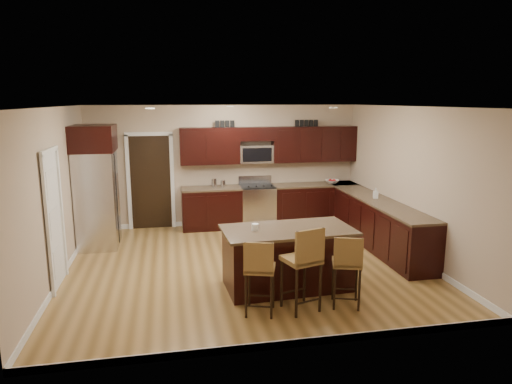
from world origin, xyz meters
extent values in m
plane|color=olive|center=(0.00, 0.00, 0.00)|extent=(6.00, 6.00, 0.00)
plane|color=silver|center=(0.00, 0.00, 2.70)|extent=(6.00, 6.00, 0.00)
plane|color=tan|center=(0.00, 2.75, 1.35)|extent=(6.00, 0.00, 6.00)
plane|color=tan|center=(-3.00, 0.00, 1.35)|extent=(0.00, 5.50, 5.50)
plane|color=tan|center=(3.00, 0.00, 1.35)|extent=(0.00, 5.50, 5.50)
cube|color=black|center=(-0.35, 2.45, 0.44)|extent=(1.30, 0.60, 0.88)
cube|color=black|center=(2.03, 2.45, 0.44)|extent=(1.94, 0.60, 0.88)
cube|color=black|center=(2.70, 0.48, 0.44)|extent=(0.60, 3.35, 0.88)
cube|color=brown|center=(-0.35, 2.45, 0.90)|extent=(1.30, 0.63, 0.04)
cube|color=brown|center=(2.03, 2.45, 0.90)|extent=(1.94, 0.63, 0.04)
cube|color=brown|center=(2.70, 0.48, 0.90)|extent=(0.63, 3.35, 0.04)
cube|color=black|center=(-0.35, 2.58, 1.82)|extent=(1.30, 0.33, 0.80)
cube|color=black|center=(2.03, 2.58, 1.82)|extent=(1.94, 0.33, 0.80)
cube|color=black|center=(0.68, 2.58, 2.07)|extent=(0.76, 0.33, 0.30)
cube|color=silver|center=(0.68, 2.45, 0.45)|extent=(0.76, 0.64, 0.90)
cube|color=black|center=(0.68, 2.45, 0.91)|extent=(0.76, 0.60, 0.03)
cube|color=black|center=(0.68, 2.15, 0.45)|extent=(0.65, 0.01, 0.45)
cube|color=silver|center=(0.68, 2.72, 1.02)|extent=(0.76, 0.05, 0.18)
cube|color=silver|center=(0.68, 2.60, 1.62)|extent=(0.76, 0.31, 0.40)
cube|color=black|center=(-1.65, 2.73, 1.03)|extent=(0.85, 0.03, 2.06)
cube|color=white|center=(-2.98, -0.30, 1.02)|extent=(0.03, 0.80, 2.04)
cube|color=black|center=(0.47, -1.03, 0.44)|extent=(1.89, 1.03, 0.88)
cube|color=brown|center=(0.47, -1.03, 0.90)|extent=(2.00, 1.13, 0.04)
cube|color=black|center=(0.47, -1.03, 0.04)|extent=(1.81, 0.94, 0.09)
cube|color=olive|center=(-0.12, -1.81, 0.63)|extent=(0.48, 0.48, 0.06)
cube|color=olive|center=(-0.17, -1.97, 0.83)|extent=(0.38, 0.15, 0.41)
cylinder|color=black|center=(-0.28, -1.97, 0.30)|extent=(0.03, 0.03, 0.60)
cylinder|color=black|center=(0.05, -1.97, 0.30)|extent=(0.03, 0.03, 0.60)
cylinder|color=black|center=(-0.28, -1.64, 0.30)|extent=(0.03, 0.03, 0.60)
cylinder|color=black|center=(0.05, -1.64, 0.30)|extent=(0.03, 0.03, 0.60)
cube|color=olive|center=(0.45, -1.81, 0.71)|extent=(0.55, 0.55, 0.06)
cube|color=olive|center=(0.50, -2.00, 0.94)|extent=(0.43, 0.17, 0.47)
cylinder|color=black|center=(0.26, -1.99, 0.34)|extent=(0.04, 0.04, 0.68)
cylinder|color=black|center=(0.64, -1.99, 0.34)|extent=(0.04, 0.04, 0.68)
cylinder|color=black|center=(0.26, -1.62, 0.34)|extent=(0.04, 0.04, 0.68)
cylinder|color=black|center=(0.64, -1.62, 0.34)|extent=(0.04, 0.04, 0.68)
cube|color=olive|center=(1.10, -1.81, 0.62)|extent=(0.48, 0.48, 0.05)
cube|color=olive|center=(1.05, -1.97, 0.82)|extent=(0.38, 0.15, 0.41)
cylinder|color=black|center=(0.93, -1.97, 0.30)|extent=(0.03, 0.03, 0.59)
cylinder|color=black|center=(1.26, -1.97, 0.30)|extent=(0.03, 0.03, 0.59)
cylinder|color=black|center=(0.93, -1.64, 0.30)|extent=(0.03, 0.03, 0.59)
cylinder|color=black|center=(1.26, -1.64, 0.30)|extent=(0.03, 0.03, 0.59)
cube|color=silver|center=(-2.62, 1.60, 0.93)|extent=(0.72, 0.93, 1.86)
cube|color=black|center=(-2.26, 1.60, 0.93)|extent=(0.01, 0.02, 1.76)
cylinder|color=silver|center=(-2.23, 1.52, 1.02)|extent=(0.02, 0.02, 0.83)
cylinder|color=silver|center=(-2.23, 1.68, 1.02)|extent=(0.02, 0.02, 0.83)
cube|color=black|center=(-2.62, 1.60, 2.10)|extent=(0.78, 0.99, 0.49)
cube|color=brown|center=(1.00, 1.64, 0.01)|extent=(0.98, 0.71, 0.01)
imported|color=silver|center=(2.44, 2.45, 0.96)|extent=(0.39, 0.39, 0.08)
imported|color=#B2B2B2|center=(2.70, 0.72, 1.02)|extent=(0.12, 0.12, 0.20)
cylinder|color=silver|center=(-0.29, 2.45, 1.02)|extent=(0.12, 0.12, 0.19)
cylinder|color=silver|center=(-0.09, 2.45, 1.00)|extent=(0.11, 0.11, 0.15)
cylinder|color=white|center=(-0.03, -1.03, 0.97)|extent=(0.10, 0.10, 0.10)
camera|label=1|loc=(-1.25, -7.38, 2.81)|focal=32.00mm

